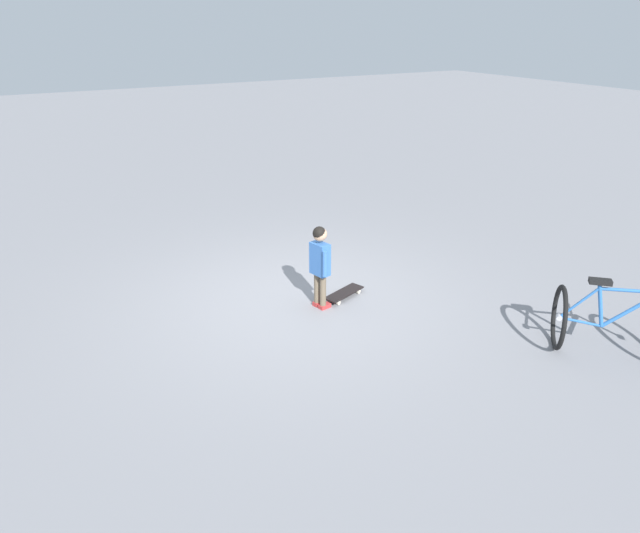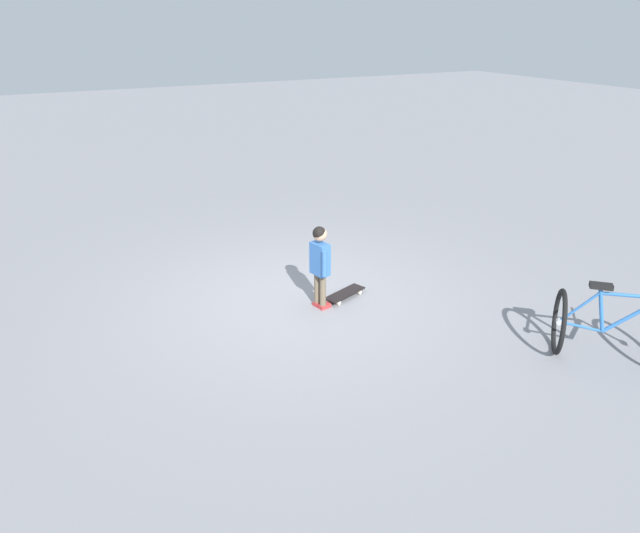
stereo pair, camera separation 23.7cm
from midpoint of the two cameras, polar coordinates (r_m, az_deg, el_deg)
ground_plane at (r=7.37m, az=-1.22°, el=-3.34°), size 50.00×50.00×0.00m
child_person at (r=6.93m, az=0.99°, el=0.80°), size 0.22×0.40×1.06m
skateboard at (r=7.42m, az=3.39°, el=-2.69°), size 0.63×0.38×0.07m
bicycle_mid at (r=6.78m, az=27.75°, el=-5.22°), size 1.27×1.25×0.85m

